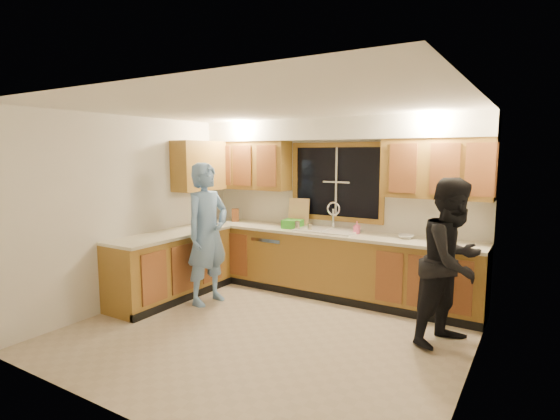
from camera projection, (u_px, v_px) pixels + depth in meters
The scene contains 26 objects.
floor at pixel (265, 333), 4.93m from camera, with size 4.20×4.20×0.00m, color #B7A58C.
ceiling at pixel (264, 107), 4.61m from camera, with size 4.20×4.20×0.00m, color white.
wall_back at pixel (336, 206), 6.38m from camera, with size 4.20×4.20×0.00m, color silver.
wall_left at pixel (134, 211), 5.86m from camera, with size 3.80×3.80×0.00m, color silver.
wall_right at pixel (472, 244), 3.68m from camera, with size 3.80×3.80×0.00m, color silver.
base_cabinets_back at pixel (327, 264), 6.23m from camera, with size 4.20×0.60×0.88m, color olive.
base_cabinets_left at pixel (172, 267), 6.10m from camera, with size 0.60×1.90×0.88m, color olive.
countertop_back at pixel (327, 233), 6.16m from camera, with size 4.20×0.63×0.04m, color beige.
countertop_left at pixel (171, 234), 6.03m from camera, with size 0.63×1.90×0.04m, color beige.
upper_cabinets_left at pixel (250, 165), 6.90m from camera, with size 1.35×0.33×0.75m, color olive.
upper_cabinets_right at pixel (437, 169), 5.43m from camera, with size 1.35×0.33×0.75m, color olive.
upper_cabinets_return at pixel (199, 166), 6.64m from camera, with size 0.33×0.90×0.75m, color olive.
soffit at pixel (333, 129), 6.09m from camera, with size 4.20×0.35×0.30m, color white.
window_frame at pixel (337, 182), 6.33m from camera, with size 1.44×0.03×1.14m.
sink at pixel (327, 235), 6.18m from camera, with size 0.86×0.52×0.57m.
dishwasher at pixel (276, 259), 6.66m from camera, with size 0.60×0.56×0.82m, color silver.
stove at pixel (139, 276), 5.62m from camera, with size 0.58×0.75×0.90m, color silver.
man at pixel (207, 234), 5.83m from camera, with size 0.69×0.45×1.89m, color #6A94C9.
woman at pixel (453, 262), 4.55m from camera, with size 0.86×0.67×1.77m, color black.
knife_block at pixel (235, 215), 7.05m from camera, with size 0.11×0.09×0.21m, color brown.
cutting_board at pixel (299, 212), 6.57m from camera, with size 0.32×0.02×0.42m, color tan.
dish_crate at pixel (293, 224), 6.42m from camera, with size 0.27×0.25×0.12m, color green.
soap_bottle at pixel (357, 228), 5.97m from camera, with size 0.08×0.08×0.17m, color #FE608F.
bowl at pixel (406, 237), 5.63m from camera, with size 0.20×0.20×0.05m, color silver.
can_left at pixel (297, 226), 6.23m from camera, with size 0.07×0.07×0.13m, color #BAAE8F.
can_right at pixel (310, 227), 6.15m from camera, with size 0.06×0.06×0.11m, color #BAAE8F.
Camera 1 is at (2.60, -3.94, 2.00)m, focal length 28.00 mm.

